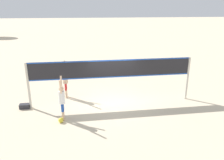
% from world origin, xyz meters
% --- Properties ---
extents(ground_plane, '(200.00, 200.00, 0.00)m').
position_xyz_m(ground_plane, '(0.00, 0.00, 0.00)').
color(ground_plane, beige).
extents(volleyball_net, '(8.63, 0.12, 2.42)m').
position_xyz_m(volleyball_net, '(0.00, 0.00, 1.76)').
color(volleyball_net, beige).
rests_on(volleyball_net, ground_plane).
extents(player_spiker, '(0.28, 0.69, 2.05)m').
position_xyz_m(player_spiker, '(-2.51, -1.50, 1.08)').
color(player_spiker, beige).
rests_on(player_spiker, ground_plane).
extents(player_blocker, '(0.28, 0.70, 2.12)m').
position_xyz_m(player_blocker, '(-2.50, 1.19, 1.12)').
color(player_blocker, beige).
rests_on(player_blocker, ground_plane).
extents(volleyball, '(0.23, 0.23, 0.23)m').
position_xyz_m(volleyball, '(-2.61, -1.75, 0.12)').
color(volleyball, yellow).
rests_on(volleyball, ground_plane).
extents(gear_bag, '(0.50, 0.30, 0.24)m').
position_xyz_m(gear_bag, '(-4.57, 0.03, 0.12)').
color(gear_bag, '#2D2D33').
rests_on(gear_bag, ground_plane).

